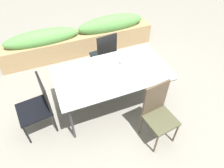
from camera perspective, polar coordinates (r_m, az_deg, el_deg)
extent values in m
plane|color=gray|center=(3.64, 0.38, -6.25)|extent=(12.00, 12.00, 0.00)
cube|color=silver|center=(3.11, 0.00, 3.22)|extent=(1.77, 0.99, 0.02)
cube|color=#333338|center=(3.12, 0.00, 2.92)|extent=(1.74, 0.97, 0.02)
cylinder|color=#333338|center=(3.02, -11.40, -10.83)|extent=(0.04, 0.04, 0.76)
cylinder|color=#333338|center=(3.44, 14.84, -2.56)|extent=(0.04, 0.04, 0.76)
cylinder|color=#333338|center=(3.54, -14.42, -0.85)|extent=(0.04, 0.04, 0.76)
cylinder|color=#333338|center=(3.91, 8.65, 5.29)|extent=(0.04, 0.04, 0.76)
cube|color=black|center=(3.24, -21.39, -6.91)|extent=(0.52, 0.52, 0.04)
cube|color=black|center=(3.06, -18.80, -2.43)|extent=(0.09, 0.44, 0.50)
cylinder|color=black|center=(3.29, -23.06, -13.24)|extent=(0.03, 0.03, 0.43)
cylinder|color=black|center=(3.56, -24.49, -7.97)|extent=(0.03, 0.03, 0.43)
cylinder|color=black|center=(3.28, -15.94, -10.69)|extent=(0.03, 0.03, 0.43)
cylinder|color=black|center=(3.55, -18.01, -5.63)|extent=(0.03, 0.03, 0.43)
cube|color=#474630|center=(2.98, 13.68, -9.90)|extent=(0.46, 0.46, 0.04)
cube|color=#4C3D2D|center=(2.85, 12.24, -3.96)|extent=(0.39, 0.08, 0.54)
cylinder|color=#4C3D2D|center=(3.20, 17.72, -13.16)|extent=(0.03, 0.03, 0.44)
cylinder|color=#4C3D2D|center=(3.03, 12.39, -16.38)|extent=(0.03, 0.03, 0.44)
cylinder|color=#4C3D2D|center=(3.33, 13.49, -8.66)|extent=(0.03, 0.03, 0.44)
cylinder|color=#4C3D2D|center=(3.16, 8.22, -11.44)|extent=(0.03, 0.03, 0.44)
cube|color=black|center=(3.98, -2.61, 8.04)|extent=(0.45, 0.45, 0.04)
cube|color=black|center=(3.69, -1.40, 9.99)|extent=(0.39, 0.08, 0.54)
cylinder|color=black|center=(4.20, -5.89, 6.04)|extent=(0.03, 0.03, 0.44)
cylinder|color=black|center=(4.32, -1.43, 7.53)|extent=(0.03, 0.03, 0.44)
cylinder|color=black|center=(3.94, -3.68, 3.15)|extent=(0.03, 0.03, 0.44)
cylinder|color=black|center=(4.07, 0.99, 4.80)|extent=(0.03, 0.03, 0.44)
cylinder|color=silver|center=(3.21, 2.96, 6.30)|extent=(0.05, 0.05, 0.12)
cylinder|color=#387233|center=(3.15, 2.99, 7.74)|extent=(0.01, 0.01, 0.16)
sphere|color=white|center=(3.11, 3.04, 8.91)|extent=(0.03, 0.03, 0.03)
cylinder|color=#387233|center=(3.15, 3.18, 7.83)|extent=(0.01, 0.01, 0.17)
sphere|color=white|center=(3.10, 3.24, 9.10)|extent=(0.03, 0.03, 0.03)
cylinder|color=#387233|center=(3.16, 3.20, 7.71)|extent=(0.01, 0.01, 0.15)
sphere|color=pink|center=(3.11, 3.26, 8.84)|extent=(0.03, 0.03, 0.03)
cylinder|color=#387233|center=(3.16, 2.94, 7.37)|extent=(0.01, 0.01, 0.12)
sphere|color=pink|center=(3.13, 2.98, 8.21)|extent=(0.03, 0.03, 0.03)
cube|color=#9E7F56|center=(4.79, -9.12, 11.22)|extent=(3.48, 0.41, 0.47)
ellipsoid|color=#569347|center=(4.55, -19.31, 12.26)|extent=(1.56, 0.37, 0.36)
ellipsoid|color=#569347|center=(4.81, -0.24, 16.81)|extent=(1.56, 0.37, 0.40)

